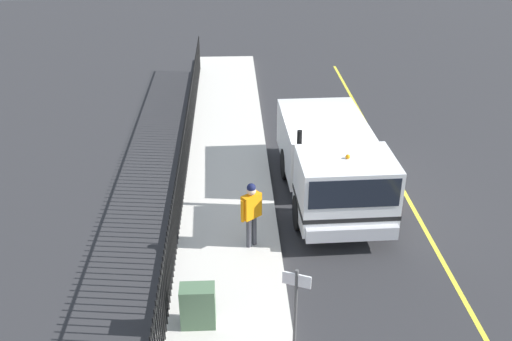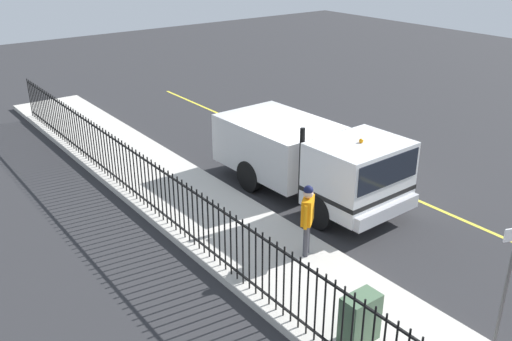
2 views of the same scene
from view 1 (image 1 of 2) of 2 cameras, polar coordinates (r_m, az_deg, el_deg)
name	(u,v)px [view 1 (image 1 of 2)]	position (r m, az deg, el deg)	size (l,w,h in m)	color
ground_plane	(320,186)	(17.95, 6.28, -1.54)	(59.74, 59.74, 0.00)	#2B2B2D
sidewalk_slab	(225,186)	(17.71, -3.12, -1.51)	(2.86, 27.16, 0.17)	beige
lane_marking	(400,184)	(18.50, 14.01, -1.32)	(0.12, 24.44, 0.01)	yellow
work_truck	(333,162)	(16.60, 7.55, 0.86)	(2.64, 6.20, 2.56)	white
worker_standing	(251,208)	(14.26, -0.46, -3.75)	(0.53, 0.49, 1.78)	orange
iron_fence	(184,161)	(17.36, -7.13, 0.96)	(0.04, 23.12, 1.57)	black
utility_cabinet	(198,306)	(12.33, -5.75, -13.15)	(0.72, 0.43, 0.97)	#4C6B4C
traffic_cone	(393,197)	(17.12, 13.36, -2.52)	(0.44, 0.44, 0.63)	orange
street_sign	(295,316)	(10.38, 3.89, -14.15)	(0.47, 0.22, 2.59)	#4C4C4C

